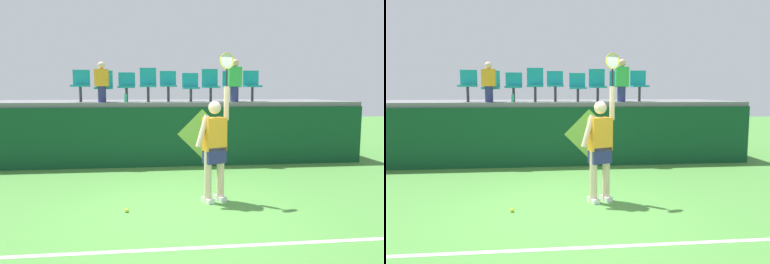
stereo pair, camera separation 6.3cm
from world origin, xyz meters
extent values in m
plane|color=#478438|center=(0.00, 0.00, 0.00)|extent=(40.00, 40.00, 0.00)
cube|color=#0F4223|center=(0.00, 3.51, 0.76)|extent=(10.26, 0.20, 1.52)
cube|color=slate|center=(0.00, 5.01, 1.58)|extent=(10.26, 3.10, 0.12)
cube|color=white|center=(0.00, -1.38, 0.00)|extent=(9.23, 0.08, 0.01)
cube|color=white|center=(0.48, 0.41, 0.04)|extent=(0.21, 0.29, 0.08)
cube|color=white|center=(0.72, 0.51, 0.04)|extent=(0.21, 0.29, 0.08)
cylinder|color=beige|center=(0.48, 0.41, 0.45)|extent=(0.13, 0.13, 0.90)
cylinder|color=beige|center=(0.72, 0.51, 0.45)|extent=(0.13, 0.13, 0.90)
cube|color=navy|center=(0.60, 0.46, 0.82)|extent=(0.42, 0.34, 0.28)
cube|color=orange|center=(0.60, 0.46, 1.19)|extent=(0.44, 0.35, 0.57)
sphere|color=beige|center=(0.60, 0.46, 1.64)|extent=(0.22, 0.22, 0.22)
cylinder|color=beige|center=(0.38, 0.36, 1.25)|extent=(0.27, 0.18, 0.55)
cylinder|color=beige|center=(0.83, 0.55, 1.71)|extent=(0.09, 0.09, 0.58)
cylinder|color=black|center=(0.83, 0.55, 2.15)|extent=(0.03, 0.03, 0.30)
torus|color=gold|center=(0.83, 0.55, 2.43)|extent=(0.27, 0.13, 0.28)
ellipsoid|color=silver|center=(0.83, 0.55, 2.43)|extent=(0.23, 0.11, 0.24)
sphere|color=#D1E533|center=(-0.88, 0.05, 0.03)|extent=(0.07, 0.07, 0.07)
cylinder|color=#26B272|center=(-1.12, 3.71, 1.74)|extent=(0.07, 0.07, 0.21)
cylinder|color=#38383D|center=(-2.31, 4.09, 1.84)|extent=(0.07, 0.07, 0.39)
cube|color=teal|center=(-2.31, 4.09, 2.06)|extent=(0.44, 0.42, 0.05)
cube|color=teal|center=(-2.31, 4.28, 2.28)|extent=(0.44, 0.04, 0.40)
cylinder|color=#38383D|center=(-1.71, 4.09, 1.81)|extent=(0.07, 0.07, 0.33)
cube|color=teal|center=(-1.71, 4.09, 2.00)|extent=(0.44, 0.42, 0.05)
cube|color=teal|center=(-1.71, 4.28, 2.25)|extent=(0.44, 0.04, 0.45)
cylinder|color=#38383D|center=(-1.12, 4.09, 1.82)|extent=(0.07, 0.07, 0.36)
cube|color=teal|center=(-1.12, 4.09, 2.03)|extent=(0.44, 0.42, 0.05)
cube|color=teal|center=(-1.12, 4.28, 2.24)|extent=(0.44, 0.04, 0.37)
cylinder|color=#38383D|center=(-0.55, 4.09, 1.84)|extent=(0.07, 0.07, 0.39)
cube|color=teal|center=(-0.55, 4.09, 2.06)|extent=(0.44, 0.42, 0.05)
cube|color=teal|center=(-0.55, 4.28, 2.31)|extent=(0.44, 0.04, 0.47)
cylinder|color=#38383D|center=(-0.01, 4.09, 1.84)|extent=(0.07, 0.07, 0.40)
cube|color=teal|center=(-0.01, 4.09, 2.06)|extent=(0.44, 0.42, 0.05)
cube|color=teal|center=(-0.01, 4.28, 2.28)|extent=(0.44, 0.04, 0.38)
cylinder|color=#38383D|center=(0.60, 4.09, 1.81)|extent=(0.07, 0.07, 0.34)
cube|color=teal|center=(0.60, 4.09, 2.01)|extent=(0.44, 0.42, 0.05)
cube|color=teal|center=(0.60, 4.28, 2.22)|extent=(0.44, 0.04, 0.39)
cylinder|color=#38383D|center=(1.14, 4.09, 1.82)|extent=(0.07, 0.07, 0.37)
cube|color=teal|center=(1.14, 4.09, 2.03)|extent=(0.44, 0.42, 0.05)
cube|color=teal|center=(1.14, 4.28, 2.29)|extent=(0.44, 0.04, 0.47)
cylinder|color=#38383D|center=(1.72, 4.09, 1.84)|extent=(0.07, 0.07, 0.39)
cube|color=teal|center=(1.72, 4.09, 2.06)|extent=(0.44, 0.42, 0.05)
cube|color=teal|center=(1.72, 4.28, 2.28)|extent=(0.44, 0.04, 0.39)
cylinder|color=#38383D|center=(2.30, 4.09, 1.84)|extent=(0.07, 0.07, 0.39)
cube|color=teal|center=(2.30, 4.09, 2.06)|extent=(0.44, 0.42, 0.05)
cube|color=teal|center=(2.30, 4.28, 2.29)|extent=(0.44, 0.04, 0.41)
cylinder|color=navy|center=(-1.71, 3.74, 1.84)|extent=(0.20, 0.20, 0.40)
cube|color=orange|center=(-1.71, 3.74, 2.26)|extent=(0.34, 0.20, 0.43)
sphere|color=beige|center=(-1.71, 3.74, 2.57)|extent=(0.18, 0.18, 0.18)
cylinder|color=navy|center=(1.72, 3.72, 1.84)|extent=(0.20, 0.20, 0.40)
cube|color=green|center=(1.72, 3.72, 2.30)|extent=(0.34, 0.20, 0.51)
sphere|color=#DBAD84|center=(1.72, 3.72, 2.65)|extent=(0.20, 0.20, 0.20)
cube|color=#0F4223|center=(0.81, 3.41, 0.00)|extent=(0.90, 0.01, 0.00)
plane|color=#8CC64C|center=(0.81, 3.40, 0.84)|extent=(1.27, 0.00, 1.27)
camera|label=1|loc=(-0.47, -5.54, 1.92)|focal=33.38mm
camera|label=2|loc=(-0.40, -5.55, 1.92)|focal=33.38mm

